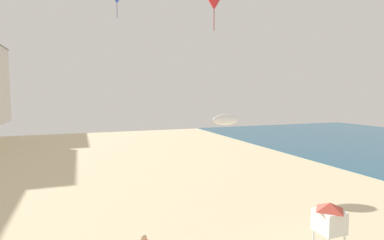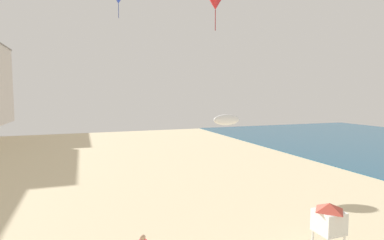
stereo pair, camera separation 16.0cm
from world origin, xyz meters
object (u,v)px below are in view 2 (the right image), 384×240
(kite_red_delta_2, at_px, (215,4))
(kite_blue_delta, at_px, (118,0))
(kite_white_parafoil, at_px, (227,120))
(lifeguard_stand, at_px, (329,219))

(kite_red_delta_2, bearing_deg, kite_blue_delta, 150.27)
(kite_white_parafoil, height_order, kite_blue_delta, kite_blue_delta)
(kite_red_delta_2, height_order, kite_blue_delta, kite_blue_delta)
(kite_white_parafoil, height_order, kite_red_delta_2, kite_red_delta_2)
(kite_red_delta_2, relative_size, kite_blue_delta, 1.36)
(kite_red_delta_2, bearing_deg, lifeguard_stand, -99.91)
(kite_white_parafoil, bearing_deg, kite_blue_delta, 119.60)
(lifeguard_stand, distance_m, kite_blue_delta, 31.12)
(kite_white_parafoil, distance_m, kite_red_delta_2, 14.16)
(lifeguard_stand, relative_size, kite_blue_delta, 1.02)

